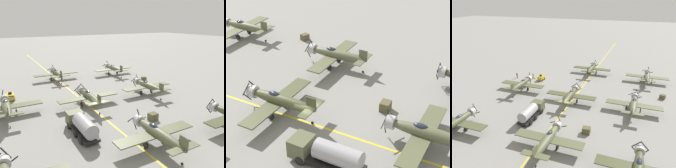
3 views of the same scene
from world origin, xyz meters
The scene contains 12 objects.
ground_plane centered at (0.00, 0.00, 0.00)m, with size 400.00×400.00×0.00m, color gray.
taxiway_stripe centered at (0.00, 0.00, 0.00)m, with size 0.30×160.00×0.01m, color yellow.
airplane_mid_left centered at (-14.48, 5.92, 2.01)m, with size 12.00×9.98×3.77m.
airplane_mid_center centered at (-0.02, 3.77, 2.01)m, with size 12.00×9.98×3.65m.
airplane_far_center centered at (-0.26, 25.89, 2.01)m, with size 12.00×9.98×3.65m.
airplane_far_right centered at (16.80, 23.72, 2.01)m, with size 12.00×9.98×3.66m.
airplane_near_center centered at (2.02, -13.75, 2.01)m, with size 12.00×9.98×3.70m.
airplane_mid_right centered at (14.39, 3.92, 2.01)m, with size 12.00×9.98×3.65m.
fuel_tanker centered at (-5.37, -5.75, 1.51)m, with size 2.68×8.00×2.98m.
tow_tractor centered at (-13.17, 14.98, 0.79)m, with size 1.57×2.60×1.79m.
supply_crate_by_tanker centered at (6.81, -7.24, 0.61)m, with size 1.45×1.21×1.21m, color brown.
supply_crate_mid_lane centered at (20.74, 13.58, 0.54)m, with size 1.29×1.07×1.07m, color brown.
Camera 1 is at (-15.66, -33.22, 16.17)m, focal length 35.00 mm.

